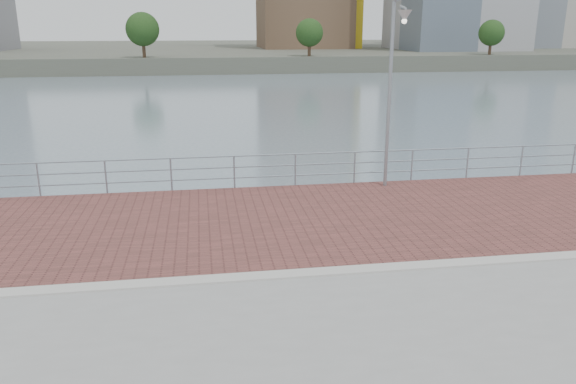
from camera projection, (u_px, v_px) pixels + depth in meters
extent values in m
plane|color=slate|center=(301.00, 355.00, 12.83)|extent=(400.00, 400.00, 0.00)
cube|color=brown|center=(279.00, 220.00, 15.66)|extent=(40.00, 6.80, 0.02)
cube|color=#B7B5AD|center=(302.00, 274.00, 12.24)|extent=(40.00, 0.40, 0.06)
cube|color=#4C5142|center=(207.00, 52.00, 128.43)|extent=(320.00, 95.00, 2.50)
cylinder|color=#8C9EA8|center=(39.00, 180.00, 17.66)|extent=(0.06, 0.06, 1.10)
cylinder|color=#8C9EA8|center=(106.00, 177.00, 17.97)|extent=(0.06, 0.06, 1.10)
cylinder|color=#8C9EA8|center=(171.00, 175.00, 18.27)|extent=(0.06, 0.06, 1.10)
cylinder|color=#8C9EA8|center=(234.00, 172.00, 18.57)|extent=(0.06, 0.06, 1.10)
cylinder|color=#8C9EA8|center=(295.00, 170.00, 18.87)|extent=(0.06, 0.06, 1.10)
cylinder|color=#8C9EA8|center=(354.00, 168.00, 19.18)|extent=(0.06, 0.06, 1.10)
cylinder|color=#8C9EA8|center=(412.00, 165.00, 19.48)|extent=(0.06, 0.06, 1.10)
cylinder|color=#8C9EA8|center=(467.00, 163.00, 19.78)|extent=(0.06, 0.06, 1.10)
cylinder|color=#8C9EA8|center=(521.00, 161.00, 20.08)|extent=(0.06, 0.06, 1.10)
cylinder|color=#8C9EA8|center=(573.00, 159.00, 20.38)|extent=(0.06, 0.06, 1.10)
cylinder|color=#8C9EA8|center=(265.00, 155.00, 18.56)|extent=(39.00, 0.05, 0.05)
cylinder|color=#8C9EA8|center=(265.00, 166.00, 18.67)|extent=(39.00, 0.05, 0.05)
cylinder|color=#8C9EA8|center=(265.00, 177.00, 18.78)|extent=(39.00, 0.05, 0.05)
cylinder|color=gray|center=(389.00, 98.00, 18.15)|extent=(0.12, 0.12, 5.93)
cylinder|color=gray|center=(400.00, 1.00, 16.83)|extent=(0.07, 0.99, 0.07)
cone|color=#B2B2AD|center=(405.00, 7.00, 16.42)|extent=(0.44, 0.44, 0.35)
cylinder|color=#473323|center=(144.00, 44.00, 82.98)|extent=(0.50, 0.50, 3.80)
sphere|color=#193814|center=(142.00, 29.00, 82.36)|extent=(4.89, 4.89, 4.89)
cylinder|color=#473323|center=(309.00, 45.00, 86.74)|extent=(0.50, 0.50, 3.30)
sphere|color=#193814|center=(309.00, 33.00, 86.19)|extent=(4.24, 4.24, 4.24)
cylinder|color=#473323|center=(490.00, 45.00, 91.16)|extent=(0.50, 0.50, 3.22)
sphere|color=#193814|center=(492.00, 33.00, 90.64)|extent=(4.14, 4.14, 4.14)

